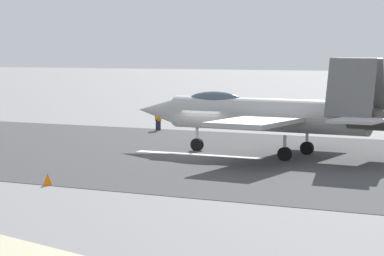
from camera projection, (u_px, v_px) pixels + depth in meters
name	position (u px, v px, depth m)	size (l,w,h in m)	color
ground_plane	(195.00, 155.00, 48.81)	(400.00, 400.00, 0.00)	gray
runway_strip	(195.00, 155.00, 48.80)	(240.00, 26.00, 0.02)	#3E3F40
fighter_jet	(267.00, 114.00, 48.19)	(16.35, 13.12, 5.62)	#ADACAB
crew_person	(158.00, 120.00, 63.51)	(0.66, 0.42, 1.56)	#1E2338
marker_cone_mid	(48.00, 179.00, 37.77)	(0.44, 0.44, 0.55)	orange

